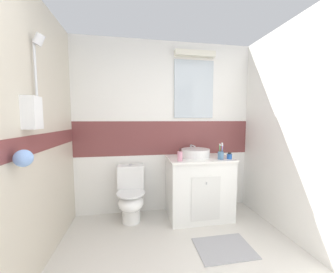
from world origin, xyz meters
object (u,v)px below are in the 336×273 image
(sink_basin, at_px, (195,153))
(hair_gel_jar, at_px, (229,156))
(soap_dispenser, at_px, (180,156))
(toilet, at_px, (131,196))
(toothbrush_cup, at_px, (221,155))

(sink_basin, distance_m, hair_gel_jar, 0.46)
(soap_dispenser, bearing_deg, sink_basin, 38.99)
(soap_dispenser, relative_size, hair_gel_jar, 1.86)
(soap_dispenser, xyz_separation_m, hair_gel_jar, (0.68, 0.01, -0.02))
(toilet, bearing_deg, soap_dispenser, -19.51)
(sink_basin, height_order, toothbrush_cup, toothbrush_cup)
(sink_basin, relative_size, soap_dispenser, 2.72)
(soap_dispenser, distance_m, hair_gel_jar, 0.68)
(sink_basin, height_order, hair_gel_jar, sink_basin)
(soap_dispenser, bearing_deg, toilet, 160.49)
(toothbrush_cup, xyz_separation_m, hair_gel_jar, (0.12, 0.00, -0.02))
(soap_dispenser, height_order, hair_gel_jar, soap_dispenser)
(sink_basin, relative_size, toilet, 0.59)
(sink_basin, xyz_separation_m, toothbrush_cup, (0.28, -0.22, -0.00))
(sink_basin, distance_m, toothbrush_cup, 0.35)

